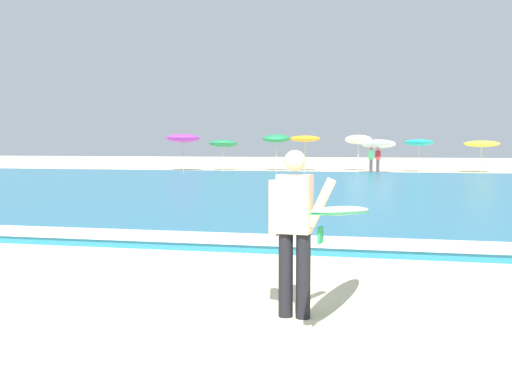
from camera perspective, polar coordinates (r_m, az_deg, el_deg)
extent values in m
plane|color=beige|center=(6.10, -18.90, -12.98)|extent=(160.00, 160.00, 0.00)
cube|color=teal|center=(24.28, 5.87, 0.24)|extent=(120.00, 28.00, 0.14)
cube|color=white|center=(11.19, -3.12, -4.13)|extent=(120.00, 1.29, 0.01)
cylinder|color=black|center=(6.64, 2.68, -7.42)|extent=(0.15, 0.15, 0.88)
cylinder|color=black|center=(6.59, 4.25, -7.51)|extent=(0.15, 0.15, 0.88)
cube|color=beige|center=(6.50, 3.49, -1.07)|extent=(0.36, 0.26, 0.60)
sphere|color=beige|center=(6.48, 3.51, 2.81)|extent=(0.22, 0.22, 0.22)
cylinder|color=beige|center=(6.57, 1.56, -1.44)|extent=(0.10, 0.10, 0.58)
cylinder|color=beige|center=(6.45, 5.85, -0.95)|extent=(0.32, 0.13, 0.51)
ellipsoid|color=white|center=(6.39, 7.88, -1.65)|extent=(0.54, 2.44, 0.30)
ellipsoid|color=green|center=(6.39, 7.88, -1.81)|extent=(0.58, 2.53, 0.26)
cube|color=green|center=(5.46, 5.79, -3.86)|extent=(0.04, 0.14, 0.14)
cylinder|color=beige|center=(43.29, -6.55, 3.32)|extent=(0.05, 0.05, 2.09)
ellipsoid|color=purple|center=(43.28, -6.56, 4.81)|extent=(2.26, 2.28, 0.65)
cylinder|color=beige|center=(43.68, -2.97, 3.11)|extent=(0.05, 0.05, 1.73)
ellipsoid|color=#23844C|center=(43.67, -2.97, 4.35)|extent=(1.97, 2.01, 0.64)
cylinder|color=beige|center=(42.27, 1.82, 3.31)|extent=(0.05, 0.05, 2.07)
ellipsoid|color=#23844C|center=(42.27, 1.82, 4.82)|extent=(1.83, 1.87, 0.69)
cylinder|color=beige|center=(42.44, 4.40, 3.30)|extent=(0.05, 0.05, 2.08)
ellipsoid|color=#F4A31E|center=(42.44, 4.41, 4.79)|extent=(2.04, 2.05, 0.43)
cylinder|color=beige|center=(43.03, 9.14, 3.22)|extent=(0.05, 0.05, 1.99)
ellipsoid|color=white|center=(43.03, 9.16, 4.67)|extent=(1.80, 1.84, 0.74)
cylinder|color=beige|center=(40.14, 10.89, 2.92)|extent=(0.05, 0.05, 1.71)
ellipsoid|color=white|center=(40.13, 10.91, 4.25)|extent=(2.13, 2.16, 0.66)
cylinder|color=beige|center=(41.91, 14.34, 2.98)|extent=(0.05, 0.05, 1.81)
ellipsoid|color=#19ADB2|center=(41.90, 14.37, 4.30)|extent=(1.84, 1.86, 0.54)
cylinder|color=beige|center=(42.12, 19.52, 2.83)|extent=(0.05, 0.05, 1.74)
ellipsoid|color=yellow|center=(42.11, 19.55, 4.10)|extent=(2.18, 2.20, 0.48)
cylinder|color=#383842|center=(39.93, 10.86, 2.29)|extent=(0.20, 0.20, 0.84)
cube|color=red|center=(39.91, 10.87, 3.28)|extent=(0.32, 0.20, 0.54)
sphere|color=tan|center=(39.91, 10.88, 3.81)|extent=(0.20, 0.20, 0.20)
cylinder|color=#383842|center=(39.57, 10.26, 2.28)|extent=(0.20, 0.20, 0.84)
cube|color=#338C4C|center=(39.55, 10.27, 3.28)|extent=(0.32, 0.20, 0.54)
sphere|color=#9E7051|center=(39.55, 10.28, 3.81)|extent=(0.20, 0.20, 0.20)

